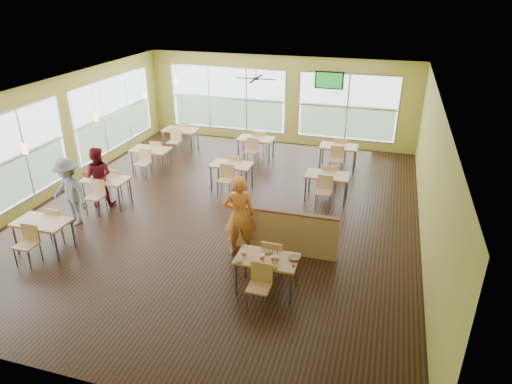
# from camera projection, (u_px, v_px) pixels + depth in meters

# --- Properties ---
(room) EXTENTS (12.00, 12.04, 3.20)m
(room) POSITION_uv_depth(u_px,v_px,m) (222.00, 154.00, 11.54)
(room) COLOR black
(room) RESTS_ON ground
(window_bays) EXTENTS (9.24, 10.24, 2.38)m
(window_bays) POSITION_uv_depth(u_px,v_px,m) (179.00, 119.00, 14.95)
(window_bays) COLOR white
(window_bays) RESTS_ON room
(main_table) EXTENTS (1.22, 1.52, 0.87)m
(main_table) POSITION_uv_depth(u_px,v_px,m) (267.00, 263.00, 8.82)
(main_table) COLOR #DCAD76
(main_table) RESTS_ON floor
(half_wall_divider) EXTENTS (2.40, 0.14, 1.04)m
(half_wall_divider) POSITION_uv_depth(u_px,v_px,m) (284.00, 232.00, 10.13)
(half_wall_divider) COLOR #DCAD76
(half_wall_divider) RESTS_ON floor
(dining_tables) EXTENTS (6.92, 8.72, 0.87)m
(dining_tables) POSITION_uv_depth(u_px,v_px,m) (210.00, 162.00, 13.71)
(dining_tables) COLOR #DCAD76
(dining_tables) RESTS_ON floor
(pendant_lights) EXTENTS (0.11, 7.31, 0.86)m
(pendant_lights) POSITION_uv_depth(u_px,v_px,m) (121.00, 106.00, 12.59)
(pendant_lights) COLOR #2D2119
(pendant_lights) RESTS_ON ceiling
(ceiling_fan) EXTENTS (1.25, 1.25, 0.29)m
(ceiling_fan) POSITION_uv_depth(u_px,v_px,m) (256.00, 79.00, 13.58)
(ceiling_fan) COLOR #2D2119
(ceiling_fan) RESTS_ON ceiling
(tv_backwall) EXTENTS (1.00, 0.07, 0.60)m
(tv_backwall) POSITION_uv_depth(u_px,v_px,m) (329.00, 80.00, 15.84)
(tv_backwall) COLOR black
(tv_backwall) RESTS_ON wall_back
(man_plaid) EXTENTS (0.81, 0.69, 1.89)m
(man_plaid) POSITION_uv_depth(u_px,v_px,m) (239.00, 215.00, 9.94)
(man_plaid) COLOR #F64A1B
(man_plaid) RESTS_ON floor
(patron_maroon) EXTENTS (0.96, 0.85, 1.65)m
(patron_maroon) POSITION_uv_depth(u_px,v_px,m) (98.00, 177.00, 12.22)
(patron_maroon) COLOR maroon
(patron_maroon) RESTS_ON floor
(patron_grey) EXTENTS (1.27, 0.93, 1.75)m
(patron_grey) POSITION_uv_depth(u_px,v_px,m) (69.00, 192.00, 11.22)
(patron_grey) COLOR slate
(patron_grey) RESTS_ON floor
(cup_blue) EXTENTS (0.10, 0.10, 0.36)m
(cup_blue) POSITION_uv_depth(u_px,v_px,m) (244.00, 253.00, 8.78)
(cup_blue) COLOR white
(cup_blue) RESTS_ON main_table
(cup_yellow) EXTENTS (0.11, 0.11, 0.38)m
(cup_yellow) POSITION_uv_depth(u_px,v_px,m) (262.00, 257.00, 8.65)
(cup_yellow) COLOR white
(cup_yellow) RESTS_ON main_table
(cup_red_near) EXTENTS (0.08, 0.08, 0.30)m
(cup_red_near) POSITION_uv_depth(u_px,v_px,m) (273.00, 258.00, 8.64)
(cup_red_near) COLOR white
(cup_red_near) RESTS_ON main_table
(cup_red_far) EXTENTS (0.08, 0.08, 0.30)m
(cup_red_far) POSITION_uv_depth(u_px,v_px,m) (277.00, 259.00, 8.64)
(cup_red_far) COLOR white
(cup_red_far) RESTS_ON main_table
(food_basket) EXTENTS (0.24, 0.24, 0.05)m
(food_basket) POSITION_uv_depth(u_px,v_px,m) (295.00, 258.00, 8.71)
(food_basket) COLOR black
(food_basket) RESTS_ON main_table
(ketchup_cup) EXTENTS (0.06, 0.06, 0.02)m
(ketchup_cup) POSITION_uv_depth(u_px,v_px,m) (293.00, 266.00, 8.51)
(ketchup_cup) COLOR #AA1328
(ketchup_cup) RESTS_ON main_table
(wrapper_left) EXTENTS (0.17, 0.16, 0.04)m
(wrapper_left) POSITION_uv_depth(u_px,v_px,m) (239.00, 262.00, 8.63)
(wrapper_left) COLOR tan
(wrapper_left) RESTS_ON main_table
(wrapper_mid) EXTENTS (0.25, 0.23, 0.05)m
(wrapper_mid) POSITION_uv_depth(u_px,v_px,m) (267.00, 252.00, 8.92)
(wrapper_mid) COLOR tan
(wrapper_mid) RESTS_ON main_table
(wrapper_right) EXTENTS (0.16, 0.14, 0.04)m
(wrapper_right) POSITION_uv_depth(u_px,v_px,m) (273.00, 267.00, 8.45)
(wrapper_right) COLOR tan
(wrapper_right) RESTS_ON main_table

